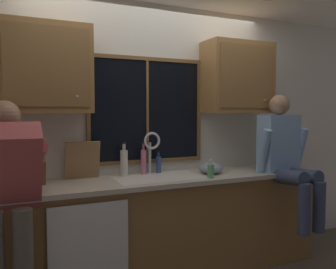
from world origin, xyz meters
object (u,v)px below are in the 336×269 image
at_px(person_sitting_on_counter, 286,154).
at_px(person_standing, 7,192).
at_px(soap_dispenser, 211,171).
at_px(bottle_amber_small, 158,164).
at_px(bottle_green_glass, 143,161).
at_px(mixing_bowl, 211,168).
at_px(bottle_tall_clear, 124,162).
at_px(knife_block, 37,171).
at_px(cutting_board, 83,160).

bearing_deg(person_sitting_on_counter, person_standing, -178.55).
bearing_deg(soap_dispenser, bottle_amber_small, 126.28).
bearing_deg(bottle_green_glass, soap_dispenser, -40.87).
xyz_separation_m(person_standing, person_sitting_on_counter, (2.48, 0.06, 0.13)).
distance_m(mixing_bowl, bottle_tall_clear, 0.83).
xyz_separation_m(mixing_bowl, bottle_amber_small, (-0.44, 0.24, 0.03)).
relative_size(person_sitting_on_counter, bottle_tall_clear, 4.05).
xyz_separation_m(bottle_green_glass, bottle_tall_clear, (-0.20, -0.02, 0.00)).
bearing_deg(knife_block, bottle_amber_small, 5.49).
height_order(knife_block, bottle_green_glass, same).
relative_size(person_sitting_on_counter, mixing_bowl, 5.51).
height_order(person_sitting_on_counter, mixing_bowl, person_sitting_on_counter).
bearing_deg(cutting_board, bottle_tall_clear, -5.55).
height_order(soap_dispenser, bottle_amber_small, bottle_amber_small).
height_order(knife_block, bottle_amber_small, knife_block).
height_order(soap_dispenser, bottle_tall_clear, bottle_tall_clear).
bearing_deg(mixing_bowl, cutting_board, 168.90).
distance_m(knife_block, bottle_amber_small, 1.12).
bearing_deg(cutting_board, bottle_green_glass, -1.47).
distance_m(soap_dispenser, bottle_green_glass, 0.64).
bearing_deg(knife_block, bottle_green_glass, 5.24).
relative_size(knife_block, bottle_green_glass, 1.06).
relative_size(mixing_bowl, soap_dispenser, 1.37).
bearing_deg(person_standing, bottle_green_glass, 24.41).
distance_m(person_standing, soap_dispenser, 1.66).
bearing_deg(bottle_tall_clear, soap_dispenser, -30.22).
bearing_deg(bottle_tall_clear, person_standing, -152.36).
bearing_deg(person_sitting_on_counter, bottle_amber_small, 156.70).
bearing_deg(person_sitting_on_counter, bottle_green_glass, 160.09).
height_order(mixing_bowl, bottle_tall_clear, bottle_tall_clear).
bearing_deg(person_standing, knife_block, 63.05).
distance_m(knife_block, mixing_bowl, 1.56).
bearing_deg(knife_block, person_standing, -116.95).
distance_m(person_sitting_on_counter, bottle_green_glass, 1.38).
bearing_deg(knife_block, person_sitting_on_counter, -9.69).
relative_size(person_standing, bottle_green_glass, 5.25).
xyz_separation_m(bottle_green_glass, bottle_amber_small, (0.16, 0.02, -0.04)).
xyz_separation_m(mixing_bowl, soap_dispenser, (-0.12, -0.20, 0.01)).
xyz_separation_m(person_standing, bottle_green_glass, (1.18, 0.53, 0.07)).
distance_m(cutting_board, bottle_amber_small, 0.73).
distance_m(person_standing, bottle_amber_small, 1.45).
bearing_deg(bottle_green_glass, person_standing, -155.59).
relative_size(person_sitting_on_counter, bottle_amber_small, 6.10).
xyz_separation_m(person_standing, knife_block, (0.23, 0.45, 0.06)).
xyz_separation_m(person_standing, bottle_tall_clear, (0.98, 0.51, 0.08)).
bearing_deg(person_standing, soap_dispenser, 4.01).
relative_size(person_sitting_on_counter, soap_dispenser, 7.58).
relative_size(knife_block, soap_dispenser, 1.93).
bearing_deg(bottle_amber_small, knife_block, -174.51).
relative_size(person_sitting_on_counter, cutting_board, 3.73).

